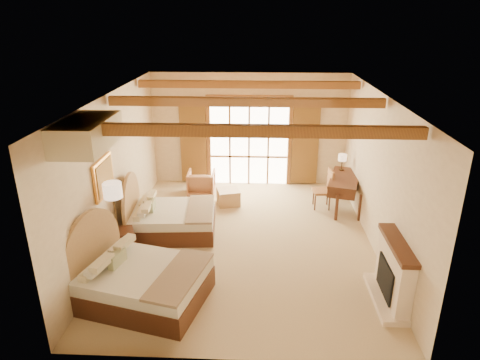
# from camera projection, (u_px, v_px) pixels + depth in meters

# --- Properties ---
(floor) EXTENTS (7.00, 7.00, 0.00)m
(floor) POSITION_uv_depth(u_px,v_px,m) (245.00, 241.00, 9.46)
(floor) COLOR #C9B387
(floor) RESTS_ON ground
(wall_back) EXTENTS (5.50, 0.00, 5.50)m
(wall_back) POSITION_uv_depth(u_px,v_px,m) (249.00, 130.00, 12.13)
(wall_back) COLOR beige
(wall_back) RESTS_ON ground
(wall_left) EXTENTS (0.00, 7.00, 7.00)m
(wall_left) POSITION_uv_depth(u_px,v_px,m) (115.00, 171.00, 8.99)
(wall_left) COLOR beige
(wall_left) RESTS_ON ground
(wall_right) EXTENTS (0.00, 7.00, 7.00)m
(wall_right) POSITION_uv_depth(u_px,v_px,m) (379.00, 175.00, 8.76)
(wall_right) COLOR beige
(wall_right) RESTS_ON ground
(ceiling) EXTENTS (7.00, 7.00, 0.00)m
(ceiling) POSITION_uv_depth(u_px,v_px,m) (245.00, 96.00, 8.29)
(ceiling) COLOR #B07637
(ceiling) RESTS_ON ground
(ceiling_beams) EXTENTS (5.39, 4.60, 0.18)m
(ceiling_beams) POSITION_uv_depth(u_px,v_px,m) (245.00, 102.00, 8.34)
(ceiling_beams) COLOR #9B6528
(ceiling_beams) RESTS_ON ceiling
(french_doors) EXTENTS (3.95, 0.08, 2.60)m
(french_doors) POSITION_uv_depth(u_px,v_px,m) (249.00, 142.00, 12.20)
(french_doors) COLOR white
(french_doors) RESTS_ON ground
(fireplace) EXTENTS (0.46, 1.40, 1.16)m
(fireplace) POSITION_uv_depth(u_px,v_px,m) (393.00, 276.00, 7.30)
(fireplace) COLOR beige
(fireplace) RESTS_ON ground
(painting) EXTENTS (0.06, 0.95, 0.75)m
(painting) POSITION_uv_depth(u_px,v_px,m) (104.00, 177.00, 8.23)
(painting) COLOR #EFA03B
(painting) RESTS_ON wall_left
(canopy_valance) EXTENTS (0.70, 1.40, 0.45)m
(canopy_valance) POSITION_uv_depth(u_px,v_px,m) (87.00, 134.00, 6.62)
(canopy_valance) COLOR beige
(canopy_valance) RESTS_ON ceiling
(bed_near) EXTENTS (2.43, 2.02, 1.36)m
(bed_near) POSITION_uv_depth(u_px,v_px,m) (135.00, 279.00, 7.37)
(bed_near) COLOR #4D2A1C
(bed_near) RESTS_ON floor
(bed_far) EXTENTS (2.00, 1.57, 1.26)m
(bed_far) POSITION_uv_depth(u_px,v_px,m) (166.00, 217.00, 9.69)
(bed_far) COLOR #4D2A1C
(bed_far) RESTS_ON floor
(nightstand) EXTENTS (0.61, 0.61, 0.56)m
(nightstand) POSITION_uv_depth(u_px,v_px,m) (123.00, 242.00, 8.82)
(nightstand) COLOR #4D2A1C
(nightstand) RESTS_ON floor
(floor_lamp) EXTENTS (0.36, 0.36, 1.69)m
(floor_lamp) POSITION_uv_depth(u_px,v_px,m) (113.00, 195.00, 8.18)
(floor_lamp) COLOR #382919
(floor_lamp) RESTS_ON floor
(armchair) EXTENTS (0.74, 0.76, 0.68)m
(armchair) POSITION_uv_depth(u_px,v_px,m) (201.00, 183.00, 11.75)
(armchair) COLOR #B27550
(armchair) RESTS_ON floor
(ottoman) EXTENTS (0.67, 0.67, 0.40)m
(ottoman) POSITION_uv_depth(u_px,v_px,m) (228.00, 197.00, 11.21)
(ottoman) COLOR #9D6D49
(ottoman) RESTS_ON floor
(desk) EXTENTS (1.07, 1.69, 0.85)m
(desk) POSITION_uv_depth(u_px,v_px,m) (343.00, 191.00, 10.91)
(desk) COLOR #4D2A1C
(desk) RESTS_ON floor
(desk_chair) EXTENTS (0.50, 0.49, 1.03)m
(desk_chair) POSITION_uv_depth(u_px,v_px,m) (323.00, 196.00, 10.97)
(desk_chair) COLOR #9F6F40
(desk_chair) RESTS_ON floor
(desk_lamp) EXTENTS (0.22, 0.22, 0.43)m
(desk_lamp) POSITION_uv_depth(u_px,v_px,m) (342.00, 158.00, 11.12)
(desk_lamp) COLOR #382919
(desk_lamp) RESTS_ON desk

